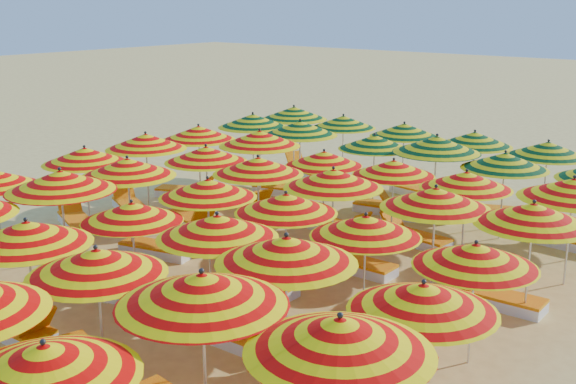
# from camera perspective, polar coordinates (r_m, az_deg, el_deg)

# --- Properties ---
(ground) EXTENTS (120.00, 120.00, 0.00)m
(ground) POSITION_cam_1_polar(r_m,az_deg,el_deg) (15.47, -1.16, -6.11)
(ground) COLOR #ECC869
(ground) RESTS_ON ground
(umbrella_4) EXTENTS (2.38, 2.38, 2.16)m
(umbrella_4) POSITION_cam_1_polar(r_m,az_deg,el_deg) (8.17, -18.67, -12.58)
(umbrella_4) COLOR silver
(umbrella_4) RESTS_ON ground
(umbrella_8) EXTENTS (2.61, 2.61, 2.21)m
(umbrella_8) POSITION_cam_1_polar(r_m,az_deg,el_deg) (12.31, -19.94, -3.07)
(umbrella_8) COLOR silver
(umbrella_8) RESTS_ON ground
(umbrella_9) EXTENTS (2.44, 2.44, 2.17)m
(umbrella_9) POSITION_cam_1_polar(r_m,az_deg,el_deg) (10.78, -14.89, -5.36)
(umbrella_9) COLOR silver
(umbrella_9) RESTS_ON ground
(umbrella_10) EXTENTS (2.52, 2.52, 2.35)m
(umbrella_10) POSITION_cam_1_polar(r_m,az_deg,el_deg) (9.15, -6.81, -7.65)
(umbrella_10) COLOR silver
(umbrella_10) RESTS_ON ground
(umbrella_11) EXTENTS (2.23, 2.23, 2.28)m
(umbrella_11) POSITION_cam_1_polar(r_m,az_deg,el_deg) (8.07, 4.11, -11.22)
(umbrella_11) COLOR silver
(umbrella_11) RESTS_ON ground
(umbrella_13) EXTENTS (2.34, 2.34, 2.34)m
(umbrella_13) POSITION_cam_1_polar(r_m,az_deg,el_deg) (15.09, -17.54, 0.85)
(umbrella_13) COLOR silver
(umbrella_13) RESTS_ON ground
(umbrella_14) EXTENTS (2.16, 2.16, 2.01)m
(umbrella_14) POSITION_cam_1_polar(r_m,az_deg,el_deg) (13.60, -12.23, -1.56)
(umbrella_14) COLOR silver
(umbrella_14) RESTS_ON ground
(umbrella_15) EXTENTS (2.35, 2.35, 2.18)m
(umbrella_15) POSITION_cam_1_polar(r_m,az_deg,el_deg) (12.04, -5.61, -2.73)
(umbrella_15) COLOR silver
(umbrella_15) RESTS_ON ground
(umbrella_16) EXTENTS (2.63, 2.63, 2.27)m
(umbrella_16) POSITION_cam_1_polar(r_m,az_deg,el_deg) (10.65, -0.13, -4.61)
(umbrella_16) COLOR silver
(umbrella_16) RESTS_ON ground
(umbrella_17) EXTENTS (2.42, 2.42, 2.10)m
(umbrella_17) POSITION_cam_1_polar(r_m,az_deg,el_deg) (9.55, 10.62, -8.21)
(umbrella_17) COLOR silver
(umbrella_17) RESTS_ON ground
(umbrella_18) EXTENTS (2.53, 2.53, 2.19)m
(umbrella_18) POSITION_cam_1_polar(r_m,az_deg,el_deg) (18.04, -15.76, 2.78)
(umbrella_18) COLOR silver
(umbrella_18) RESTS_ON ground
(umbrella_19) EXTENTS (2.52, 2.52, 2.26)m
(umbrella_19) POSITION_cam_1_polar(r_m,az_deg,el_deg) (16.27, -12.56, 1.91)
(umbrella_19) COLOR silver
(umbrella_19) RESTS_ON ground
(umbrella_20) EXTENTS (2.04, 2.04, 2.12)m
(umbrella_20) POSITION_cam_1_polar(r_m,az_deg,el_deg) (14.67, -6.36, 0.29)
(umbrella_20) COLOR silver
(umbrella_20) RESTS_ON ground
(umbrella_21) EXTENTS (2.17, 2.17, 2.09)m
(umbrella_21) POSITION_cam_1_polar(r_m,az_deg,el_deg) (13.61, -0.16, -0.91)
(umbrella_21) COLOR silver
(umbrella_21) RESTS_ON ground
(umbrella_22) EXTENTS (2.12, 2.12, 2.06)m
(umbrella_22) POSITION_cam_1_polar(r_m,az_deg,el_deg) (12.43, 6.16, -2.69)
(umbrella_22) COLOR silver
(umbrella_22) RESTS_ON ground
(umbrella_23) EXTENTS (2.30, 2.30, 2.05)m
(umbrella_23) POSITION_cam_1_polar(r_m,az_deg,el_deg) (11.36, 14.59, -4.86)
(umbrella_23) COLOR silver
(umbrella_23) RESTS_ON ground
(umbrella_24) EXTENTS (2.80, 2.80, 2.25)m
(umbrella_24) POSITION_cam_1_polar(r_m,az_deg,el_deg) (19.21, -11.17, 3.94)
(umbrella_24) COLOR silver
(umbrella_24) RESTS_ON ground
(umbrella_25) EXTENTS (2.63, 2.63, 2.17)m
(umbrella_25) POSITION_cam_1_polar(r_m,az_deg,el_deg) (17.70, -6.49, 2.97)
(umbrella_25) COLOR silver
(umbrella_25) RESTS_ON ground
(umbrella_26) EXTENTS (2.21, 2.21, 2.20)m
(umbrella_26) POSITION_cam_1_polar(r_m,az_deg,el_deg) (16.27, -2.39, 2.08)
(umbrella_26) COLOR silver
(umbrella_26) RESTS_ON ground
(umbrella_27) EXTENTS (2.66, 2.66, 2.23)m
(umbrella_27) POSITION_cam_1_polar(r_m,az_deg,el_deg) (15.02, 3.60, 1.06)
(umbrella_27) COLOR silver
(umbrella_27) RESTS_ON ground
(umbrella_28) EXTENTS (2.63, 2.63, 2.22)m
(umbrella_28) POSITION_cam_1_polar(r_m,az_deg,el_deg) (13.83, 11.58, -0.47)
(umbrella_28) COLOR silver
(umbrella_28) RESTS_ON ground
(umbrella_29) EXTENTS (2.26, 2.26, 2.20)m
(umbrella_29) POSITION_cam_1_polar(r_m,az_deg,el_deg) (13.32, 18.81, -1.66)
(umbrella_29) COLOR silver
(umbrella_29) RESTS_ON ground
(umbrella_30) EXTENTS (2.45, 2.45, 2.20)m
(umbrella_30) POSITION_cam_1_polar(r_m,az_deg,el_deg) (20.45, -7.08, 4.66)
(umbrella_30) COLOR silver
(umbrella_30) RESTS_ON ground
(umbrella_31) EXTENTS (2.61, 2.61, 2.30)m
(umbrella_31) POSITION_cam_1_polar(r_m,az_deg,el_deg) (19.05, -2.26, 4.25)
(umbrella_31) COLOR silver
(umbrella_31) RESTS_ON ground
(umbrella_32) EXTENTS (2.46, 2.46, 2.02)m
(umbrella_32) POSITION_cam_1_polar(r_m,az_deg,el_deg) (17.77, 2.86, 2.66)
(umbrella_32) COLOR silver
(umbrella_32) RESTS_ON ground
(umbrella_33) EXTENTS (2.54, 2.54, 2.05)m
(umbrella_33) POSITION_cam_1_polar(r_m,az_deg,el_deg) (16.83, 8.34, 1.90)
(umbrella_33) COLOR silver
(umbrella_33) RESTS_ON ground
(umbrella_34) EXTENTS (2.34, 2.34, 2.09)m
(umbrella_34) POSITION_cam_1_polar(r_m,az_deg,el_deg) (15.80, 13.91, 0.90)
(umbrella_34) COLOR silver
(umbrella_34) RESTS_ON ground
(umbrella_35) EXTENTS (2.46, 2.46, 2.27)m
(umbrella_35) POSITION_cam_1_polar(r_m,az_deg,el_deg) (15.11, 21.64, 0.25)
(umbrella_35) COLOR silver
(umbrella_35) RESTS_ON ground
(umbrella_36) EXTENTS (2.50, 2.50, 2.27)m
(umbrella_36) POSITION_cam_1_polar(r_m,az_deg,el_deg) (22.04, -2.79, 5.65)
(umbrella_36) COLOR silver
(umbrella_36) RESTS_ON ground
(umbrella_37) EXTENTS (2.86, 2.86, 2.28)m
(umbrella_37) POSITION_cam_1_polar(r_m,az_deg,el_deg) (20.63, 0.96, 5.07)
(umbrella_37) COLOR silver
(umbrella_37) RESTS_ON ground
(umbrella_38) EXTENTS (2.52, 2.52, 2.09)m
(umbrella_38) POSITION_cam_1_polar(r_m,az_deg,el_deg) (19.61, 6.86, 3.93)
(umbrella_38) COLOR silver
(umbrella_38) RESTS_ON ground
(umbrella_39) EXTENTS (2.81, 2.81, 2.34)m
(umbrella_39) POSITION_cam_1_polar(r_m,az_deg,el_deg) (18.39, 11.67, 3.70)
(umbrella_39) COLOR silver
(umbrella_39) RESTS_ON ground
(umbrella_40) EXTENTS (2.31, 2.31, 2.17)m
(umbrella_40) POSITION_cam_1_polar(r_m,az_deg,el_deg) (17.62, 16.77, 2.36)
(umbrella_40) COLOR silver
(umbrella_40) RESTS_ON ground
(umbrella_42) EXTENTS (2.23, 2.23, 2.29)m
(umbrella_42) POSITION_cam_1_polar(r_m,az_deg,el_deg) (23.38, 0.47, 6.26)
(umbrella_42) COLOR silver
(umbrella_42) RESTS_ON ground
(umbrella_43) EXTENTS (2.32, 2.32, 2.14)m
(umbrella_43) POSITION_cam_1_polar(r_m,az_deg,el_deg) (22.53, 4.39, 5.55)
(umbrella_43) COLOR silver
(umbrella_43) RESTS_ON ground
(umbrella_44) EXTENTS (2.51, 2.51, 2.14)m
(umbrella_44) POSITION_cam_1_polar(r_m,az_deg,el_deg) (21.33, 9.16, 4.86)
(umbrella_44) COLOR silver
(umbrella_44) RESTS_ON ground
(umbrella_45) EXTENTS (2.33, 2.33, 2.17)m
(umbrella_45) POSITION_cam_1_polar(r_m,az_deg,el_deg) (20.17, 14.52, 4.07)
(umbrella_45) COLOR silver
(umbrella_45) RESTS_ON ground
(umbrella_46) EXTENTS (2.34, 2.34, 2.15)m
(umbrella_46) POSITION_cam_1_polar(r_m,az_deg,el_deg) (19.45, 19.85, 3.20)
(umbrella_46) COLOR silver
(umbrella_46) RESTS_ON ground
(lounger_4) EXTENTS (1.74, 0.61, 0.69)m
(lounger_4) POSITION_cam_1_polar(r_m,az_deg,el_deg) (13.31, -20.72, -10.06)
(lounger_4) COLOR white
(lounger_4) RESTS_ON ground
(lounger_5) EXTENTS (1.82, 1.02, 0.69)m
(lounger_5) POSITION_cam_1_polar(r_m,az_deg,el_deg) (11.88, -15.71, -12.75)
(lounger_5) COLOR white
(lounger_5) RESTS_ON ground
(lounger_9) EXTENTS (1.81, 0.88, 0.69)m
(lounger_9) POSITION_cam_1_polar(r_m,az_deg,el_deg) (15.27, -15.18, -6.33)
(lounger_9) COLOR white
(lounger_9) RESTS_ON ground
(lounger_10) EXTENTS (1.83, 1.07, 0.69)m
(lounger_10) POSITION_cam_1_polar(r_m,az_deg,el_deg) (14.42, -13.65, -7.52)
(lounger_10) COLOR white
(lounger_10) RESTS_ON ground
(lounger_11) EXTENTS (1.74, 0.61, 0.69)m
(lounger_11) POSITION_cam_1_polar(r_m,az_deg,el_deg) (12.27, -4.19, -11.24)
(lounger_11) COLOR white
(lounger_11) RESTS_ON ground
(lounger_12) EXTENTS (1.82, 1.17, 0.69)m
(lounger_12) POSITION_cam_1_polar(r_m,az_deg,el_deg) (11.02, 1.45, -14.46)
(lounger_12) COLOR white
(lounger_12) RESTS_ON ground
(lounger_14) EXTENTS (1.82, 1.18, 0.69)m
(lounger_14) POSITION_cam_1_polar(r_m,az_deg,el_deg) (18.96, -16.38, -2.23)
(lounger_14) COLOR white
(lounger_14) RESTS_ON ground
(lounger_15) EXTENTS (1.82, 0.96, 0.69)m
(lounger_15) POSITION_cam_1_polar(r_m,az_deg,el_deg) (16.49, -10.20, -4.43)
(lounger_15) COLOR white
(lounger_15) RESTS_ON ground
(lounger_16) EXTENTS (1.73, 0.59, 0.69)m
(lounger_16) POSITION_cam_1_polar(r_m,az_deg,el_deg) (14.31, -2.28, -7.26)
(lounger_16) COLOR white
(lounger_16) RESTS_ON ground
(lounger_17) EXTENTS (1.82, 1.24, 0.69)m
(lounger_17) POSITION_cam_1_polar(r_m,az_deg,el_deg) (19.98, -12.37, -1.09)
(lounger_17) COLOR white
(lounger_17) RESTS_ON ground
(lounger_18) EXTENTS (1.83, 1.06, 0.69)m
(lounger_18) POSITION_cam_1_polar(r_m,az_deg,el_deg) (18.43, -7.63, -2.23)
(lounger_18) COLOR white
(lounger_18) RESTS_ON ground
(lounger_19) EXTENTS (1.73, 0.58, 0.69)m
(lounger_19) POSITION_cam_1_polar(r_m,az_deg,el_deg) (15.40, 5.32, -5.66)
(lounger_19) COLOR white
(lounger_19) RESTS_ON ground
(lounger_20) EXTENTS (1.75, 0.62, 0.69)m
(lounger_20) POSITION_cam_1_polar(r_m,az_deg,el_deg) (14.22, 16.11, -8.03)
(lounger_20) COLOR white
(lounger_20) RESTS_ON ground
(lounger_21) EXTENTS (1.82, 1.23, 0.69)m
(lounger_21) POSITION_cam_1_polar(r_m,az_deg,el_deg) (21.17, -7.97, 0.02)
(lounger_21) COLOR white
(lounger_21) RESTS_ON ground
(lounger_22) EXTENTS (1.83, 1.11, 0.69)m
(lounger_22) POSITION_cam_1_polar(r_m,az_deg,el_deg) (19.87, -3.12, -0.84)
(lounger_22) COLOR white
(lounger_22) RESTS_ON ground
(lounger_23) EXTENTS (1.80, 0.86, 0.69)m
(lounger_23) POSITION_cam_1_polar(r_m,az_deg,el_deg) (17.73, 4.05, -2.83)
(lounger_23) COLOR white
(lounger_23) RESTS_ON ground
(lounger_24) EXTENTS (1.78, 0.76, 0.69)m
(lounger_24) POSITION_cam_1_polar(r_m,az_deg,el_deg) (17.22, 9.94, -3.57)
(lounger_24) COLOR white
(lounger_24) RESTS_ON ground
(lounger_25) EXTENTS (1.82, 0.96, 0.69)m
(lounger_25) POSITION_cam_1_polar(r_m,az_deg,el_deg) (21.27, -0.61, 0.24)
(lounger_25) COLOR white
(lounger_25) RESTS_ON ground
(lounger_26) EXTENTS (1.80, 0.85, 0.69)m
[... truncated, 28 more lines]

